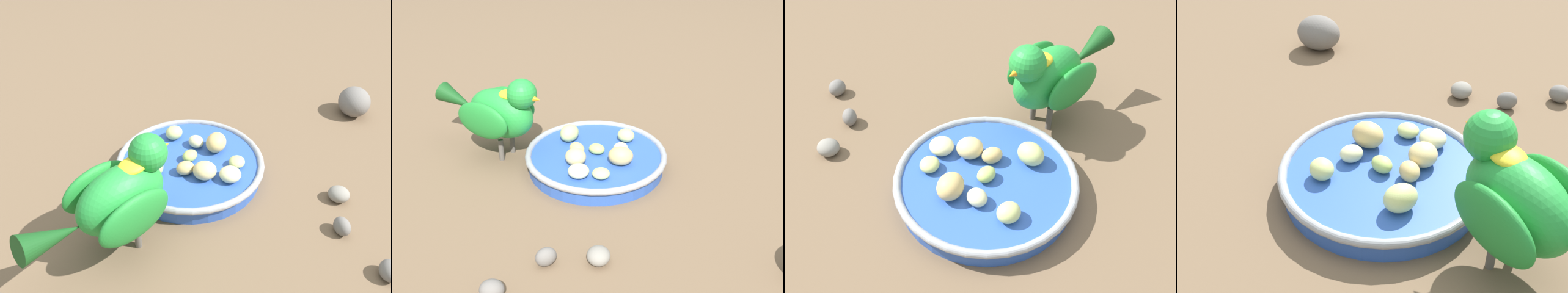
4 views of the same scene
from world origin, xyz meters
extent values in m
plane|color=brown|center=(0.00, 0.00, 0.00)|extent=(4.00, 4.00, 0.00)
cylinder|color=#2D56B7|center=(0.00, -0.02, 0.01)|extent=(0.22, 0.22, 0.02)
torus|color=#93969B|center=(0.00, -0.02, 0.02)|extent=(0.23, 0.23, 0.01)
ellipsoid|color=#B2CC66|center=(0.00, -0.02, 0.03)|extent=(0.03, 0.03, 0.02)
ellipsoid|color=beige|center=(-0.02, -0.05, 0.03)|extent=(0.03, 0.03, 0.02)
ellipsoid|color=tan|center=(-0.05, -0.03, 0.04)|extent=(0.05, 0.05, 0.03)
ellipsoid|color=#E5C67F|center=(-0.01, 0.03, 0.04)|extent=(0.04, 0.04, 0.03)
ellipsoid|color=tan|center=(0.01, 0.01, 0.03)|extent=(0.03, 0.03, 0.02)
ellipsoid|color=#C6D17A|center=(0.06, 0.00, 0.04)|extent=(0.04, 0.05, 0.03)
ellipsoid|color=beige|center=(-0.05, 0.04, 0.03)|extent=(0.04, 0.04, 0.02)
ellipsoid|color=#C6D17A|center=(0.01, -0.08, 0.04)|extent=(0.04, 0.04, 0.02)
ellipsoid|color=#C6D17A|center=(-0.06, 0.01, 0.03)|extent=(0.03, 0.04, 0.02)
cylinder|color=#59544C|center=(0.11, 0.08, 0.02)|extent=(0.01, 0.01, 0.04)
cylinder|color=#59544C|center=(0.10, 0.11, 0.02)|extent=(0.01, 0.01, 0.04)
ellipsoid|color=green|center=(0.11, 0.10, 0.08)|extent=(0.13, 0.12, 0.08)
ellipsoid|color=#1E7F2D|center=(0.13, 0.07, 0.08)|extent=(0.09, 0.07, 0.06)
ellipsoid|color=#1E7F2D|center=(0.10, 0.13, 0.08)|extent=(0.09, 0.07, 0.06)
cone|color=#144719|center=(0.18, 0.15, 0.08)|extent=(0.08, 0.07, 0.05)
sphere|color=green|center=(0.07, 0.07, 0.12)|extent=(0.06, 0.06, 0.05)
cone|color=orange|center=(0.05, 0.06, 0.12)|extent=(0.03, 0.03, 0.02)
ellipsoid|color=yellow|center=(0.09, 0.09, 0.11)|extent=(0.05, 0.05, 0.01)
ellipsoid|color=slate|center=(-0.16, 0.15, 0.01)|extent=(0.02, 0.03, 0.02)
ellipsoid|color=gray|center=(-0.19, 0.09, 0.01)|extent=(0.04, 0.04, 0.02)
ellipsoid|color=slate|center=(-0.18, 0.22, 0.01)|extent=(0.03, 0.04, 0.02)
camera|label=1|loc=(0.10, 0.44, 0.40)|focal=36.38mm
camera|label=2|loc=(-0.57, 0.32, 0.41)|focal=44.19mm
camera|label=3|loc=(-0.08, -0.39, 0.45)|focal=43.01mm
camera|label=4|loc=(0.46, -0.02, 0.40)|focal=51.18mm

